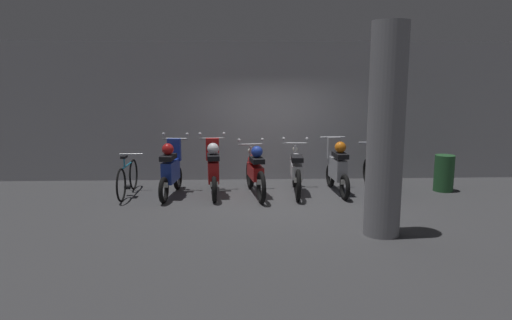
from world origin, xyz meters
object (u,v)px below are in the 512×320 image
motorbike_slot_5 (377,170)px  motorbike_slot_2 (255,171)px  motorbike_slot_1 (213,169)px  bicycle (128,178)px  motorbike_slot_0 (171,169)px  motorbike_slot_4 (337,167)px  trash_bin (444,173)px  support_pillar (386,131)px  motorbike_slot_3 (296,171)px

motorbike_slot_5 → motorbike_slot_2: bearing=-175.6°
motorbike_slot_1 → bicycle: 1.82m
motorbike_slot_0 → motorbike_slot_4: (3.54, 0.13, -0.00)m
motorbike_slot_1 → motorbike_slot_4: motorbike_slot_1 is taller
trash_bin → support_pillar: bearing=-128.4°
motorbike_slot_0 → motorbike_slot_1: bearing=1.8°
motorbike_slot_1 → motorbike_slot_4: size_ratio=1.00×
support_pillar → motorbike_slot_1: bearing=136.9°
bicycle → trash_bin: (6.85, 0.13, 0.04)m
support_pillar → trash_bin: bearing=51.6°
motorbike_slot_0 → motorbike_slot_1: same height
motorbike_slot_2 → motorbike_slot_0: bearing=179.4°
motorbike_slot_2 → trash_bin: motorbike_slot_2 is taller
trash_bin → motorbike_slot_4: bearing=-178.1°
motorbike_slot_2 → motorbike_slot_4: (1.77, 0.15, 0.04)m
motorbike_slot_0 → motorbike_slot_5: motorbike_slot_0 is taller
motorbike_slot_3 → motorbike_slot_2: bearing=-169.7°
bicycle → support_pillar: (4.63, -2.68, 1.29)m
motorbike_slot_4 → trash_bin: (2.38, 0.08, -0.17)m
motorbike_slot_2 → trash_bin: 4.16m
motorbike_slot_5 → bicycle: 5.36m
motorbike_slot_2 → motorbike_slot_4: 1.78m
motorbike_slot_1 → trash_bin: bearing=2.0°
motorbike_slot_3 → motorbike_slot_5: (1.77, 0.04, -0.00)m
motorbike_slot_0 → motorbike_slot_3: 2.66m
motorbike_slot_1 → bicycle: bearing=178.3°
motorbike_slot_1 → motorbike_slot_3: motorbike_slot_1 is taller
motorbike_slot_5 → support_pillar: bearing=-104.8°
motorbike_slot_1 → support_pillar: size_ratio=0.51×
bicycle → support_pillar: 5.50m
motorbike_slot_0 → motorbike_slot_1: (0.88, 0.03, 0.00)m
motorbike_slot_0 → motorbike_slot_5: (4.43, 0.19, -0.08)m
motorbike_slot_1 → motorbike_slot_2: motorbike_slot_1 is taller
motorbike_slot_3 → motorbike_slot_1: bearing=-176.3°
motorbike_slot_3 → motorbike_slot_5: size_ratio=1.00×
motorbike_slot_1 → motorbike_slot_5: motorbike_slot_1 is taller
trash_bin → bicycle: bearing=-178.9°
bicycle → trash_bin: bicycle is taller
motorbike_slot_4 → support_pillar: 2.94m
motorbike_slot_2 → support_pillar: size_ratio=0.59×
motorbike_slot_5 → trash_bin: motorbike_slot_5 is taller
motorbike_slot_4 → motorbike_slot_1: bearing=-177.9°
motorbike_slot_2 → motorbike_slot_3: 0.91m
motorbike_slot_5 → trash_bin: 1.49m
motorbike_slot_1 → motorbike_slot_3: (1.78, 0.12, -0.08)m
motorbike_slot_2 → motorbike_slot_3: same height
support_pillar → bicycle: bearing=149.9°
motorbike_slot_3 → motorbike_slot_4: size_ratio=1.16×
motorbike_slot_1 → bicycle: size_ratio=0.97×
motorbike_slot_5 → bicycle: size_ratio=1.13×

